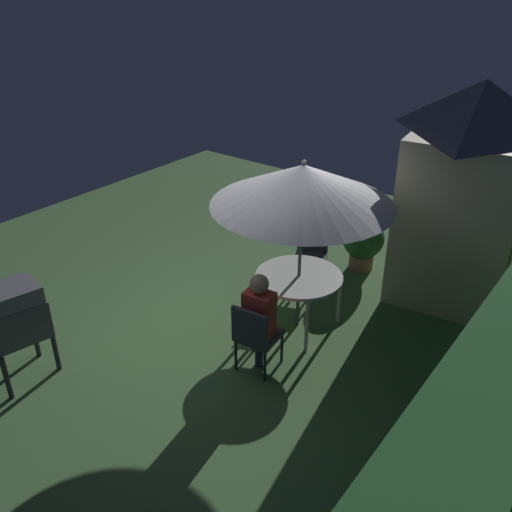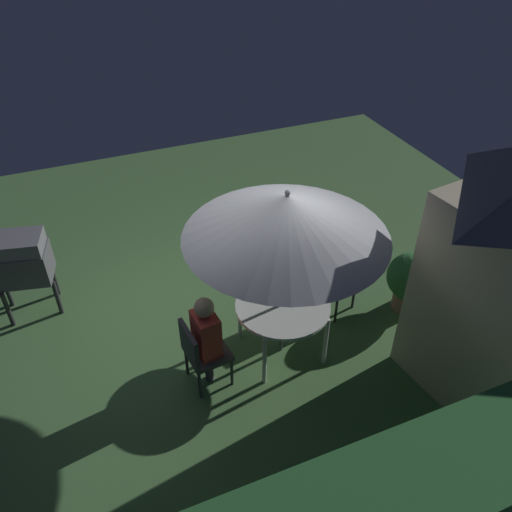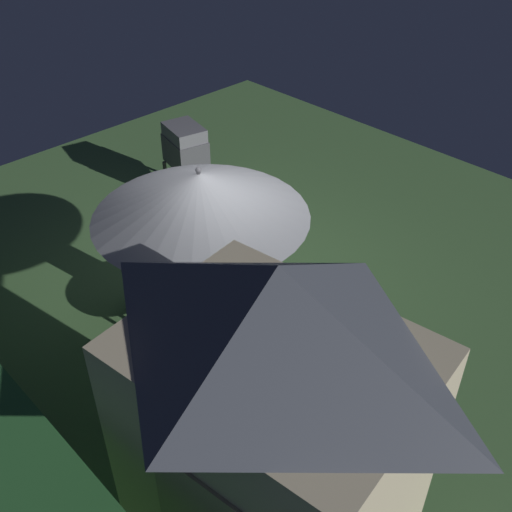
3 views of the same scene
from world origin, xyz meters
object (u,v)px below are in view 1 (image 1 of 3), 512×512
at_px(chair_far_side, 311,252).
at_px(person_in_red, 259,311).
at_px(garden_shed, 467,190).
at_px(chair_near_shed, 255,334).
at_px(bbq_grill, 11,316).
at_px(patio_umbrella, 303,185).
at_px(patio_table, 299,280).
at_px(potted_plant_by_shed, 363,240).

relative_size(chair_far_side, person_in_red, 0.71).
relative_size(garden_shed, chair_near_shed, 3.36).
bearing_deg(bbq_grill, patio_umbrella, 144.94).
bearing_deg(garden_shed, chair_near_shed, -18.90).
bearing_deg(garden_shed, bbq_grill, -32.42).
height_order(garden_shed, chair_near_shed, garden_shed).
bearing_deg(bbq_grill, garden_shed, 147.58).
bearing_deg(bbq_grill, chair_near_shed, 129.95).
xyz_separation_m(chair_near_shed, chair_far_side, (-2.12, -0.58, 0.00)).
relative_size(patio_umbrella, person_in_red, 1.83).
xyz_separation_m(patio_table, bbq_grill, (2.81, -1.97, 0.15)).
distance_m(bbq_grill, person_in_red, 2.76).
distance_m(chair_near_shed, potted_plant_by_shed, 2.99).
distance_m(bbq_grill, chair_far_side, 4.15).
distance_m(chair_near_shed, person_in_red, 0.28).
bearing_deg(garden_shed, person_in_red, -19.50).
distance_m(potted_plant_by_shed, person_in_red, 2.92).
distance_m(garden_shed, patio_table, 2.71).
bearing_deg(patio_umbrella, bbq_grill, -35.06).
xyz_separation_m(patio_umbrella, potted_plant_by_shed, (-1.92, -0.06, -1.51)).
xyz_separation_m(patio_table, patio_umbrella, (0.00, 0.00, 1.30)).
distance_m(garden_shed, person_in_red, 3.52).
bearing_deg(chair_near_shed, potted_plant_by_shed, -176.71).
distance_m(patio_umbrella, chair_near_shed, 1.83).
bearing_deg(patio_table, person_in_red, 5.86).
distance_m(patio_table, person_in_red, 0.99).
relative_size(bbq_grill, potted_plant_by_shed, 1.39).
distance_m(patio_table, patio_umbrella, 1.30).
distance_m(chair_far_side, potted_plant_by_shed, 0.96).
bearing_deg(bbq_grill, person_in_red, 131.42).
xyz_separation_m(garden_shed, chair_far_side, (1.21, -1.71, -1.02)).
bearing_deg(person_in_red, potted_plant_by_shed, -176.79).
relative_size(patio_table, potted_plant_by_shed, 1.30).
distance_m(patio_table, chair_far_side, 1.16).
bearing_deg(patio_umbrella, garden_shed, 151.09).
bearing_deg(chair_far_side, bbq_grill, -21.27).
bearing_deg(potted_plant_by_shed, chair_far_side, -24.96).
bearing_deg(chair_near_shed, patio_umbrella, -174.14).
height_order(chair_near_shed, potted_plant_by_shed, chair_near_shed).
relative_size(garden_shed, chair_far_side, 3.36).
bearing_deg(chair_near_shed, bbq_grill, -50.05).
bearing_deg(garden_shed, patio_umbrella, -28.91).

